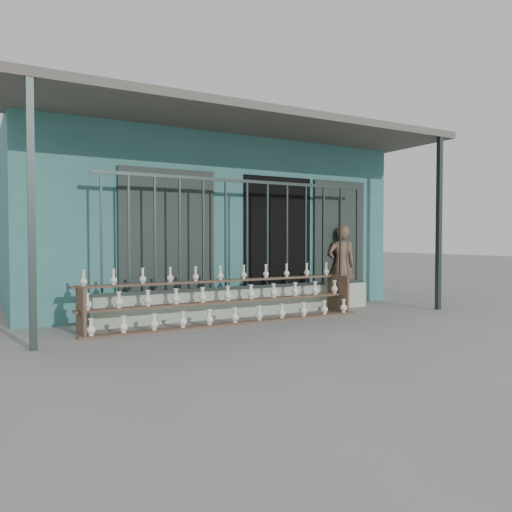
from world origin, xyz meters
TOP-DOWN VIEW (x-y plane):
  - ground at (0.00, 0.00)m, footprint 60.00×60.00m
  - workshop_building at (0.00, 4.23)m, footprint 7.40×6.60m
  - parapet_wall at (0.00, 1.30)m, footprint 5.00×0.20m
  - security_fence at (-0.00, 1.30)m, footprint 5.00×0.04m
  - shelf_rack at (-0.56, 0.89)m, footprint 4.50×0.68m
  - elderly_woman at (2.26, 1.64)m, footprint 0.64×0.52m

SIDE VIEW (x-z plane):
  - ground at x=0.00m, z-range 0.00..0.00m
  - parapet_wall at x=0.00m, z-range 0.00..0.45m
  - shelf_rack at x=-0.56m, z-range -0.07..0.79m
  - elderly_woman at x=2.26m, z-range 0.00..1.53m
  - security_fence at x=0.00m, z-range 0.45..2.25m
  - workshop_building at x=0.00m, z-range 0.02..3.23m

